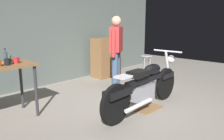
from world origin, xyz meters
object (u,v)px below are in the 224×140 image
object	(u,v)px
shop_stool	(147,61)
bottle	(6,57)
mug_black_matte	(7,62)
mug_green_speckled	(8,58)
wooden_dresser	(106,57)
motorcycle	(145,85)
mug_red_diner	(16,61)
person_standing	(116,50)

from	to	relation	value
shop_stool	bottle	bearing A→B (deg)	177.79
shop_stool	mug_black_matte	distance (m)	3.77
shop_stool	mug_green_speckled	xyz separation A→B (m)	(-3.57, 0.34, 0.45)
mug_black_matte	bottle	distance (m)	0.18
shop_stool	mug_black_matte	xyz separation A→B (m)	(-3.74, -0.02, 0.45)
shop_stool	mug_green_speckled	distance (m)	3.62
mug_black_matte	bottle	bearing A→B (deg)	75.63
wooden_dresser	motorcycle	bearing A→B (deg)	-120.22
shop_stool	mug_red_diner	bearing A→B (deg)	179.56
mug_red_diner	person_standing	bearing A→B (deg)	-2.55
wooden_dresser	person_standing	bearing A→B (deg)	-124.85
shop_stool	mug_red_diner	world-z (taller)	mug_red_diner
mug_green_speckled	bottle	xyz separation A→B (m)	(-0.12, -0.20, 0.05)
wooden_dresser	mug_black_matte	world-z (taller)	wooden_dresser
motorcycle	bottle	size ratio (longest dim) A/B	9.09
motorcycle	shop_stool	world-z (taller)	motorcycle
mug_red_diner	mug_black_matte	distance (m)	0.16
shop_stool	mug_red_diner	xyz separation A→B (m)	(-3.59, 0.03, 0.45)
shop_stool	mug_red_diner	distance (m)	3.61
mug_black_matte	person_standing	bearing A→B (deg)	-1.20
person_standing	mug_black_matte	bearing A→B (deg)	-28.91
mug_red_diner	mug_green_speckled	bearing A→B (deg)	87.85
motorcycle	shop_stool	xyz separation A→B (m)	(1.92, 1.30, 0.05)
mug_red_diner	wooden_dresser	bearing A→B (deg)	17.53
wooden_dresser	mug_red_diner	size ratio (longest dim) A/B	9.02
wooden_dresser	bottle	size ratio (longest dim) A/B	4.56
mug_red_diner	mug_black_matte	xyz separation A→B (m)	(-0.15, -0.05, 0.00)
shop_stool	mug_green_speckled	size ratio (longest dim) A/B	5.38
motorcycle	wooden_dresser	xyz separation A→B (m)	(1.32, 2.27, 0.10)
wooden_dresser	mug_black_matte	xyz separation A→B (m)	(-3.14, -0.99, 0.40)
mug_green_speckled	mug_black_matte	distance (m)	0.40
mug_green_speckled	mug_black_matte	size ratio (longest dim) A/B	1.00
shop_stool	bottle	world-z (taller)	bottle
shop_stool	mug_black_matte	bearing A→B (deg)	-179.66
shop_stool	mug_black_matte	size ratio (longest dim) A/B	5.36
person_standing	mug_green_speckled	bearing A→B (deg)	-38.19
shop_stool	mug_red_diner	size ratio (longest dim) A/B	5.25
motorcycle	mug_red_diner	bearing A→B (deg)	139.56
shop_stool	wooden_dresser	bearing A→B (deg)	121.70
person_standing	bottle	distance (m)	2.38
mug_green_speckled	bottle	world-z (taller)	bottle
shop_stool	wooden_dresser	distance (m)	1.14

